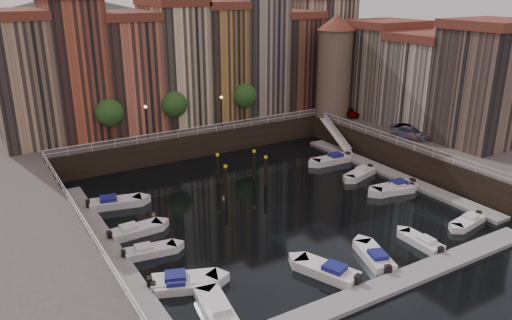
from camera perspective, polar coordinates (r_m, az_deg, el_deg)
ground at (r=49.94m, az=1.20°, el=-4.87°), size 200.00×200.00×0.00m
quay_far at (r=71.47m, az=-9.98°, el=3.70°), size 80.00×20.00×3.00m
quay_right at (r=66.57m, az=23.06°, el=1.23°), size 20.00×36.00×3.00m
dock_left at (r=43.42m, az=-16.73°, el=-9.48°), size 2.00×28.00×0.35m
dock_right at (r=58.84m, az=15.22°, el=-1.53°), size 2.00×28.00×0.35m
dock_near at (r=38.33m, az=15.25°, el=-13.50°), size 30.00×2.00×0.35m
mountains at (r=151.23m, az=-21.62°, el=13.39°), size 145.00×100.00×18.00m
far_terrace at (r=68.50m, az=-7.04°, el=11.27°), size 48.70×10.30×17.50m
right_terrace at (r=67.00m, az=19.22°, el=8.95°), size 9.30×24.30×14.00m
corner_tower at (r=69.82m, az=8.98°, el=10.70°), size 5.20×5.20×13.80m
promenade_trees at (r=62.71m, az=-8.75°, el=6.36°), size 21.20×3.20×5.20m
street_lamps at (r=62.09m, az=-8.08°, el=5.61°), size 10.36×0.36×4.18m
railings at (r=52.45m, az=-1.61°, el=0.79°), size 36.08×34.04×0.52m
gangway at (r=66.42m, az=9.14°, el=2.91°), size 2.78×8.32×3.73m
mooring_pilings at (r=53.13m, az=-1.72°, el=-1.41°), size 5.34×3.96×3.78m
boat_left_0 at (r=36.93m, az=-8.41°, el=-14.04°), size 4.40×2.96×0.99m
boat_left_1 at (r=37.33m, az=-8.36°, el=-13.54°), size 5.12×3.39×1.16m
boat_left_2 at (r=41.63m, az=-12.12°, el=-10.12°), size 4.40×2.09×0.99m
boat_left_3 at (r=45.00m, az=-13.68°, el=-7.83°), size 4.80×1.95×1.09m
boat_left_4 at (r=50.83m, az=-15.89°, el=-4.71°), size 5.36×2.93×1.20m
boat_right_0 at (r=49.27m, az=23.06°, el=-6.49°), size 4.20×2.08×0.94m
boat_right_1 at (r=54.36m, az=15.56°, el=-3.07°), size 5.26×2.26×1.19m
boat_right_2 at (r=53.99m, az=15.51°, el=-3.29°), size 4.61×2.57×1.03m
boat_right_3 at (r=57.55m, az=11.82°, el=-1.53°), size 4.70×2.86×1.05m
boat_right_4 at (r=61.38m, az=8.68°, el=0.05°), size 5.17×2.03×1.18m
boat_near_0 at (r=34.41m, az=-4.57°, el=-16.59°), size 2.45×4.99×1.12m
boat_near_1 at (r=38.42m, az=8.22°, el=-12.47°), size 3.55×5.26×1.19m
boat_near_2 at (r=40.97m, az=13.41°, el=-10.70°), size 3.05×4.86×1.09m
boat_near_3 at (r=44.27m, az=18.41°, el=-8.87°), size 1.60×4.18×0.96m
car_a at (r=71.12m, az=10.41°, el=5.45°), size 1.72×4.23×1.44m
car_b at (r=63.71m, az=16.94°, el=3.22°), size 1.93×4.16×1.32m
car_c at (r=62.61m, az=17.21°, el=2.91°), size 3.25×4.91×1.32m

